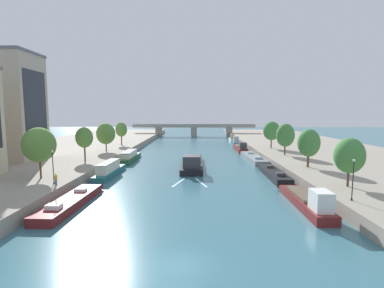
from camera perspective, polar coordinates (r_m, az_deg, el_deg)
The scene contains 27 objects.
ground_plane at distance 22.80m, azimuth -1.89°, elevation -23.31°, with size 400.00×400.00×0.00m, color #386B7A.
quay_left at distance 83.43m, azimuth -24.41°, elevation -1.39°, with size 36.00×170.00×1.68m, color gray.
quay_right at distance 82.63m, azimuth 24.75°, elevation -1.48°, with size 36.00×170.00×1.68m, color gray.
barge_midriver at distance 58.81m, azimuth -0.00°, elevation -3.75°, with size 4.29×20.38×3.29m.
wake_behind_barge at distance 46.27m, azimuth -0.43°, elevation -7.73°, with size 5.60×5.87×0.03m.
moored_boat_left_gap_after at distance 38.00m, azimuth -23.04°, elevation -10.57°, with size 3.24×14.35×2.13m.
moored_boat_left_second at distance 52.90m, azimuth -16.20°, elevation -4.99°, with size 2.50×13.18×2.64m.
moored_boat_left_near at distance 68.26m, azimuth -12.40°, elevation -2.46°, with size 2.65×14.00×2.36m.
moored_boat_right_gap_after at distance 36.74m, azimuth 22.07°, elevation -10.51°, with size 2.57×13.57×3.16m.
moored_boat_right_midway at distance 52.01m, azimuth 16.05°, elevation -5.73°, with size 2.71×14.41×2.26m.
moored_boat_right_lone at distance 68.78m, azimuth 12.18°, elevation -2.73°, with size 3.64×16.89×2.20m.
moored_boat_right_end at distance 84.91m, azimuth 9.67°, elevation -0.76°, with size 2.63×13.83×2.91m.
moored_boat_right_near at distance 98.67m, azimuth 8.63°, elevation 0.31°, with size 2.35×10.77×3.39m.
moored_boat_right_far at distance 111.16m, azimuth 7.97°, elevation 0.96°, with size 1.94×10.17×3.13m.
tree_left_far at distance 46.75m, azimuth -28.30°, elevation -0.15°, with size 4.63×4.63×7.45m.
tree_left_distant at distance 60.46m, azimuth -20.78°, elevation 1.23°, with size 3.36×3.36×6.72m.
tree_left_third at distance 73.03m, azimuth -16.89°, elevation 1.98°, with size 4.57×4.57×6.97m.
tree_left_second at distance 85.96m, azimuth -13.99°, elevation 2.82°, with size 3.38×3.38×6.70m.
tree_right_far at distance 41.85m, azimuth 28.99°, elevation -2.06°, with size 3.78×3.78×6.36m.
tree_right_nearest at distance 53.67m, azimuth 22.36°, elevation 0.19°, with size 3.80×3.80×6.73m.
tree_right_past_mid at distance 67.22m, azimuth 18.20°, elevation 1.68°, with size 4.07×4.07×7.11m.
tree_right_midway at distance 79.00m, azimuth 15.65°, elevation 2.56°, with size 4.45×4.45×7.20m.
lamppost_left_bank at distance 42.58m, azimuth -26.08°, elevation -3.89°, with size 0.28×0.28×4.56m.
lamppost_right_bank at distance 35.65m, azimuth 29.55°, elevation -5.93°, with size 0.28×0.28×4.60m.
building_left_tall at distance 67.40m, azimuth -32.92°, elevation 6.28°, with size 11.37×9.91×21.35m.
bridge_far at distance 133.96m, azimuth 0.37°, elevation 3.10°, with size 57.06×4.40×5.78m.
person_on_quay at distance 41.79m, azimuth -25.64°, elevation -6.25°, with size 0.32×0.49×1.62m.
Camera 1 is at (0.96, -19.78, 11.29)m, focal length 26.62 mm.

